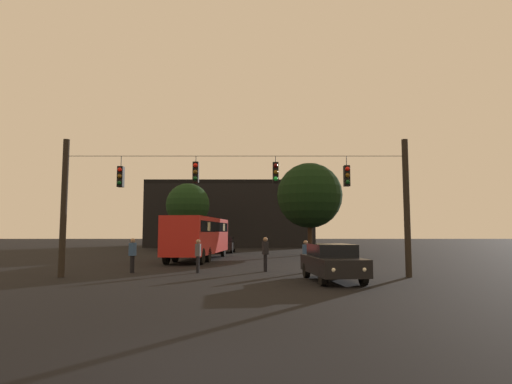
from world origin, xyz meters
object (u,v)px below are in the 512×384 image
object	(u,v)px
car_far_left	(225,244)
pedestrian_crossing_center	(307,254)
pedestrian_crossing_left	(133,253)
city_bus	(200,234)
tree_left_silhouette	(310,195)
pedestrian_near_bus	(266,252)
pedestrian_crossing_right	(199,254)
car_near_right	(333,262)
tree_behind_building	(189,205)

from	to	relation	value
car_far_left	pedestrian_crossing_center	xyz separation A→B (m)	(5.49, -19.67, 0.10)
pedestrian_crossing_left	city_bus	bearing A→B (deg)	77.89
city_bus	tree_left_silhouette	world-z (taller)	tree_left_silhouette
pedestrian_near_bus	tree_left_silhouette	size ratio (longest dim) A/B	0.22
city_bus	pedestrian_near_bus	distance (m)	10.04
pedestrian_crossing_right	pedestrian_near_bus	distance (m)	3.42
car_near_right	pedestrian_crossing_left	size ratio (longest dim) A/B	2.63
car_near_right	pedestrian_crossing_center	xyz separation A→B (m)	(-0.68, 3.55, 0.10)
pedestrian_crossing_center	car_near_right	bearing A→B (deg)	-79.13
pedestrian_crossing_right	pedestrian_near_bus	world-z (taller)	pedestrian_near_bus
pedestrian_crossing_center	pedestrian_near_bus	bearing A→B (deg)	162.85
pedestrian_crossing_left	pedestrian_crossing_center	size ratio (longest dim) A/B	1.06
pedestrian_crossing_left	pedestrian_near_bus	distance (m)	6.65
tree_left_silhouette	tree_behind_building	world-z (taller)	tree_left_silhouette
pedestrian_crossing_left	tree_left_silhouette	bearing A→B (deg)	55.98
pedestrian_crossing_left	pedestrian_crossing_right	distance (m)	3.27
car_near_right	pedestrian_near_bus	xyz separation A→B (m)	(-2.67, 4.16, 0.20)
pedestrian_crossing_center	pedestrian_crossing_right	distance (m)	5.35
car_near_right	pedestrian_crossing_right	bearing A→B (deg)	149.74
car_far_left	tree_behind_building	world-z (taller)	tree_behind_building
pedestrian_crossing_left	pedestrian_crossing_center	world-z (taller)	pedestrian_crossing_left
city_bus	car_near_right	distance (m)	14.97
car_far_left	pedestrian_crossing_right	size ratio (longest dim) A/B	2.65
car_far_left	pedestrian_near_bus	distance (m)	19.38
city_bus	pedestrian_crossing_center	bearing A→B (deg)	-55.25
car_near_right	car_far_left	distance (m)	24.02
pedestrian_crossing_center	car_far_left	bearing A→B (deg)	105.60
city_bus	pedestrian_crossing_right	xyz separation A→B (m)	(1.23, -9.52, -0.93)
car_far_left	tree_left_silhouette	bearing A→B (deg)	-24.34
pedestrian_crossing_left	tree_behind_building	bearing A→B (deg)	92.77
city_bus	pedestrian_crossing_left	size ratio (longest dim) A/B	6.58
tree_left_silhouette	pedestrian_crossing_left	bearing A→B (deg)	-124.02
pedestrian_crossing_right	tree_behind_building	size ratio (longest dim) A/B	0.23
car_far_left	pedestrian_crossing_right	xyz separation A→B (m)	(0.14, -19.70, 0.13)
pedestrian_near_bus	tree_behind_building	xyz separation A→B (m)	(-7.79, 23.52, 3.84)
car_near_right	tree_left_silhouette	distance (m)	20.26
city_bus	pedestrian_crossing_right	bearing A→B (deg)	-82.61
pedestrian_near_bus	tree_left_silhouette	world-z (taller)	tree_left_silhouette
city_bus	car_far_left	xyz separation A→B (m)	(1.10, 10.18, -1.07)
city_bus	car_far_left	bearing A→B (deg)	83.84
city_bus	tree_behind_building	xyz separation A→B (m)	(-3.20, 14.63, 2.97)
tree_behind_building	city_bus	bearing A→B (deg)	-77.67
pedestrian_near_bus	tree_behind_building	size ratio (longest dim) A/B	0.24
tree_left_silhouette	pedestrian_crossing_right	bearing A→B (deg)	-115.23
car_far_left	pedestrian_crossing_center	size ratio (longest dim) A/B	2.74
car_far_left	pedestrian_crossing_left	distance (m)	19.90
pedestrian_crossing_center	pedestrian_crossing_right	xyz separation A→B (m)	(-5.35, -0.02, 0.03)
pedestrian_crossing_left	tree_behind_building	xyz separation A→B (m)	(-1.16, 24.11, 3.87)
car_near_right	tree_behind_building	xyz separation A→B (m)	(-10.47, 27.68, 4.04)
car_near_right	pedestrian_crossing_right	world-z (taller)	pedestrian_crossing_right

